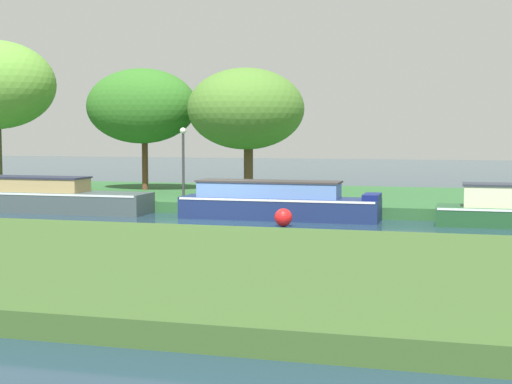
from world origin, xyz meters
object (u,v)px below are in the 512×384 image
Objects in this scene: forest_cruiser at (503,209)px; navy_barge at (277,202)px; slate_narrowboat at (22,195)px; willow_tree_centre at (141,106)px; lamp_post at (183,153)px; channel_buoy at (283,217)px; willow_tree_right at (246,109)px; mooring_post_near at (23,187)px.

navy_barge is at bearing 180.00° from forest_cruiser.
navy_barge is at bearing 0.00° from slate_narrowboat.
lamp_post is (3.01, -2.85, -1.93)m from willow_tree_centre.
navy_barge is 1.66× the size of forest_cruiser.
channel_buoy is (-6.58, -1.83, -0.26)m from forest_cruiser.
willow_tree_right is (7.30, 4.62, 3.24)m from slate_narrowboat.
lamp_post is 6.52m from mooring_post_near.
slate_narrowboat is (-9.72, -0.00, 0.03)m from navy_barge.
willow_tree_centre is 11.70m from channel_buoy.
mooring_post_near is at bearing -128.12° from willow_tree_centre.
willow_tree_centre is at bearing 167.55° from willow_tree_right.
willow_tree_centre reaches higher than slate_narrowboat.
forest_cruiser is at bearing -25.60° from willow_tree_right.
willow_tree_right is at bearing 115.40° from channel_buoy.
lamp_post reaches higher than channel_buoy.
mooring_post_near is (-10.70, 1.60, 0.20)m from navy_barge.
slate_narrowboat is 10.52m from channel_buoy.
forest_cruiser is at bearing 0.00° from slate_narrowboat.
navy_barge is at bearing -32.91° from lamp_post.
willow_tree_right is 9.33m from mooring_post_near.
slate_narrowboat is 12.87× the size of mooring_post_near.
channel_buoy is at bearing -10.01° from slate_narrowboat.
lamp_post is at bearing -43.45° from willow_tree_centre.
navy_barge is 9.72m from slate_narrowboat.
mooring_post_near reaches higher than channel_buoy.
willow_tree_centre is at bearing 136.55° from lamp_post.
willow_tree_centre is 7.15× the size of mooring_post_near.
willow_tree_right is 3.18m from lamp_post.
willow_tree_right reaches higher than navy_barge.
willow_tree_right is at bearing 40.66° from lamp_post.
willow_tree_centre is 1.04× the size of willow_tree_right.
willow_tree_centre reaches higher than willow_tree_right.
navy_barge is 10.82m from mooring_post_near.
willow_tree_centre reaches higher than channel_buoy.
willow_tree_right is (-2.42, 4.62, 3.27)m from navy_barge.
lamp_post is at bearing 28.64° from slate_narrowboat.
slate_narrowboat reaches higher than mooring_post_near.
forest_cruiser is (16.94, 0.00, -0.06)m from slate_narrowboat.
lamp_post is 7.17m from channel_buoy.
navy_barge is 1.27× the size of willow_tree_centre.
lamp_post is at bearing 11.56° from mooring_post_near.
willow_tree_right is at bearing -12.45° from willow_tree_centre.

